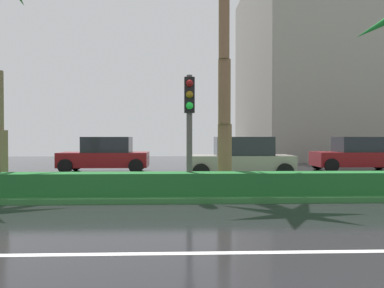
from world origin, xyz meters
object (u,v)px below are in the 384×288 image
at_px(car_in_traffic_leading, 105,155).
at_px(car_in_traffic_third, 357,154).
at_px(traffic_signal_median_right, 189,112).
at_px(car_in_traffic_second, 241,158).

relative_size(car_in_traffic_leading, car_in_traffic_third, 1.00).
bearing_deg(traffic_signal_median_right, car_in_traffic_second, 66.18).
distance_m(car_in_traffic_second, car_in_traffic_third, 7.28).
xyz_separation_m(car_in_traffic_leading, car_in_traffic_third, (12.71, 0.05, 0.00)).
bearing_deg(car_in_traffic_second, traffic_signal_median_right, 66.18).
bearing_deg(car_in_traffic_leading, car_in_traffic_second, 152.71).
height_order(car_in_traffic_leading, car_in_traffic_third, same).
bearing_deg(car_in_traffic_second, car_in_traffic_third, -153.53).
distance_m(traffic_signal_median_right, car_in_traffic_third, 12.26).
distance_m(traffic_signal_median_right, car_in_traffic_leading, 9.36).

